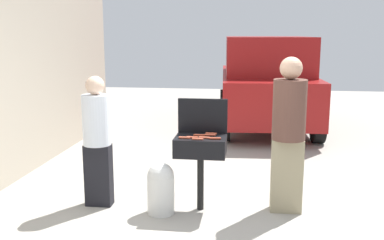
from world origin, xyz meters
TOP-DOWN VIEW (x-y plane):
  - ground_plane at (0.00, 0.00)m, footprint 24.00×24.00m
  - house_wall_side at (-2.88, 1.00)m, footprint 0.24×8.00m
  - bbq_grill at (-0.02, 0.22)m, footprint 0.60×0.44m
  - grill_lid_open at (-0.02, 0.44)m, footprint 0.60×0.05m
  - hot_dog_0 at (0.09, 0.28)m, footprint 0.13×0.03m
  - hot_dog_1 at (-0.03, 0.05)m, footprint 0.13×0.03m
  - hot_dog_2 at (-0.04, 0.25)m, footprint 0.13×0.03m
  - hot_dog_3 at (-0.10, 0.12)m, footprint 0.13×0.03m
  - hot_dog_4 at (0.16, 0.10)m, footprint 0.13×0.04m
  - hot_dog_5 at (0.04, 0.13)m, footprint 0.13×0.04m
  - hot_dog_6 at (0.10, 0.35)m, footprint 0.13×0.03m
  - hot_dog_7 at (-0.19, 0.10)m, footprint 0.13×0.03m
  - propane_tank at (-0.47, 0.04)m, footprint 0.32×0.32m
  - person_left at (-1.27, 0.19)m, footprint 0.34×0.34m
  - person_right at (1.00, 0.31)m, footprint 0.39×0.39m
  - parked_minivan at (0.87, 5.25)m, footprint 2.25×4.51m

SIDE VIEW (x-z plane):
  - ground_plane at x=0.00m, z-range 0.00..0.00m
  - propane_tank at x=-0.47m, z-range 0.01..0.63m
  - bbq_grill at x=-0.02m, z-range 0.31..1.21m
  - person_left at x=-1.27m, z-range 0.07..1.67m
  - hot_dog_0 at x=0.09m, z-range 0.90..0.93m
  - hot_dog_1 at x=-0.03m, z-range 0.90..0.93m
  - hot_dog_2 at x=-0.04m, z-range 0.90..0.93m
  - hot_dog_3 at x=-0.10m, z-range 0.90..0.93m
  - hot_dog_4 at x=0.16m, z-range 0.90..0.93m
  - hot_dog_5 at x=0.04m, z-range 0.90..0.93m
  - hot_dog_6 at x=0.10m, z-range 0.90..0.93m
  - hot_dog_7 at x=-0.19m, z-range 0.90..0.93m
  - person_right at x=1.00m, z-range 0.08..1.92m
  - parked_minivan at x=0.87m, z-range 0.02..2.04m
  - grill_lid_open at x=-0.02m, z-range 0.90..1.32m
  - house_wall_side at x=-2.88m, z-range 0.00..3.05m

